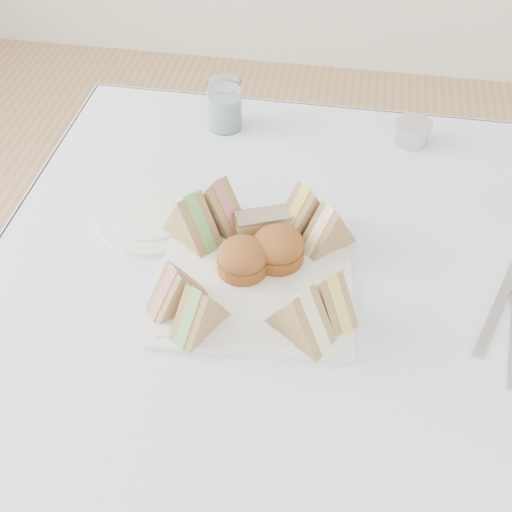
# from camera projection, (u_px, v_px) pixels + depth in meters

# --- Properties ---
(floor) EXTENTS (4.00, 4.00, 0.00)m
(floor) POSITION_uv_depth(u_px,v_px,m) (288.00, 498.00, 1.51)
(floor) COLOR #9E7751
(floor) RESTS_ON ground
(table) EXTENTS (0.90, 0.90, 0.74)m
(table) POSITION_uv_depth(u_px,v_px,m) (295.00, 417.00, 1.24)
(table) COLOR brown
(table) RESTS_ON floor
(tablecloth) EXTENTS (1.02, 1.02, 0.01)m
(tablecloth) POSITION_uv_depth(u_px,v_px,m) (305.00, 291.00, 0.97)
(tablecloth) COLOR silver
(tablecloth) RESTS_ON table
(serving_plate) EXTENTS (0.32, 0.32, 0.01)m
(serving_plate) POSITION_uv_depth(u_px,v_px,m) (256.00, 276.00, 0.98)
(serving_plate) COLOR silver
(serving_plate) RESTS_ON tablecloth
(sandwich_fl_a) EXTENTS (0.09, 0.09, 0.08)m
(sandwich_fl_a) POSITION_uv_depth(u_px,v_px,m) (177.00, 286.00, 0.91)
(sandwich_fl_a) COLOR #997253
(sandwich_fl_a) RESTS_ON serving_plate
(sandwich_fl_b) EXTENTS (0.08, 0.10, 0.08)m
(sandwich_fl_b) POSITION_uv_depth(u_px,v_px,m) (199.00, 308.00, 0.88)
(sandwich_fl_b) COLOR #997253
(sandwich_fl_b) RESTS_ON serving_plate
(sandwich_fr_a) EXTENTS (0.10, 0.09, 0.08)m
(sandwich_fr_a) POSITION_uv_depth(u_px,v_px,m) (329.00, 295.00, 0.90)
(sandwich_fr_a) COLOR #997253
(sandwich_fr_a) RESTS_ON serving_plate
(sandwich_fr_b) EXTENTS (0.11, 0.09, 0.09)m
(sandwich_fr_b) POSITION_uv_depth(u_px,v_px,m) (302.00, 312.00, 0.87)
(sandwich_fr_b) COLOR #997253
(sandwich_fr_b) RESTS_ON serving_plate
(sandwich_bl_a) EXTENTS (0.11, 0.10, 0.09)m
(sandwich_bl_a) POSITION_uv_depth(u_px,v_px,m) (191.00, 217.00, 1.00)
(sandwich_bl_a) COLOR #997253
(sandwich_bl_a) RESTS_ON serving_plate
(sandwich_bl_b) EXTENTS (0.11, 0.09, 0.09)m
(sandwich_bl_b) POSITION_uv_depth(u_px,v_px,m) (217.00, 203.00, 1.03)
(sandwich_bl_b) COLOR #997253
(sandwich_bl_b) RESTS_ON serving_plate
(sandwich_br_a) EXTENTS (0.09, 0.09, 0.08)m
(sandwich_br_a) POSITION_uv_depth(u_px,v_px,m) (328.00, 226.00, 0.99)
(sandwich_br_a) COLOR #997253
(sandwich_br_a) RESTS_ON serving_plate
(sandwich_br_b) EXTENTS (0.10, 0.10, 0.09)m
(sandwich_br_b) POSITION_uv_depth(u_px,v_px,m) (305.00, 208.00, 1.02)
(sandwich_br_b) COLOR #997253
(sandwich_br_b) RESTS_ON serving_plate
(scone_left) EXTENTS (0.09, 0.09, 0.05)m
(scone_left) POSITION_uv_depth(u_px,v_px,m) (242.00, 258.00, 0.97)
(scone_left) COLOR #9F5B27
(scone_left) RESTS_ON serving_plate
(scone_right) EXTENTS (0.11, 0.11, 0.05)m
(scone_right) POSITION_uv_depth(u_px,v_px,m) (278.00, 247.00, 0.98)
(scone_right) COLOR #9F5B27
(scone_right) RESTS_ON serving_plate
(pastry_slice) EXTENTS (0.10, 0.07, 0.04)m
(pastry_slice) POSITION_uv_depth(u_px,v_px,m) (263.00, 224.00, 1.03)
(pastry_slice) COLOR #DBB275
(pastry_slice) RESTS_ON serving_plate
(side_plate) EXTENTS (0.21, 0.21, 0.01)m
(side_plate) POSITION_uv_depth(u_px,v_px,m) (153.00, 217.00, 1.08)
(side_plate) COLOR silver
(side_plate) RESTS_ON tablecloth
(water_glass) EXTENTS (0.09, 0.09, 0.10)m
(water_glass) POSITION_uv_depth(u_px,v_px,m) (225.00, 105.00, 1.24)
(water_glass) COLOR white
(water_glass) RESTS_ON tablecloth
(tea_strainer) EXTENTS (0.07, 0.07, 0.04)m
(tea_strainer) POSITION_uv_depth(u_px,v_px,m) (413.00, 134.00, 1.22)
(tea_strainer) COLOR #B7B4C2
(tea_strainer) RESTS_ON tablecloth
(knife) EXTENTS (0.09, 0.20, 0.00)m
(knife) POSITION_uv_depth(u_px,v_px,m) (498.00, 307.00, 0.95)
(knife) COLOR #B7B4C2
(knife) RESTS_ON tablecloth
(fork) EXTENTS (0.03, 0.15, 0.00)m
(fork) POSITION_uv_depth(u_px,v_px,m) (512.00, 345.00, 0.90)
(fork) COLOR #B7B4C2
(fork) RESTS_ON tablecloth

